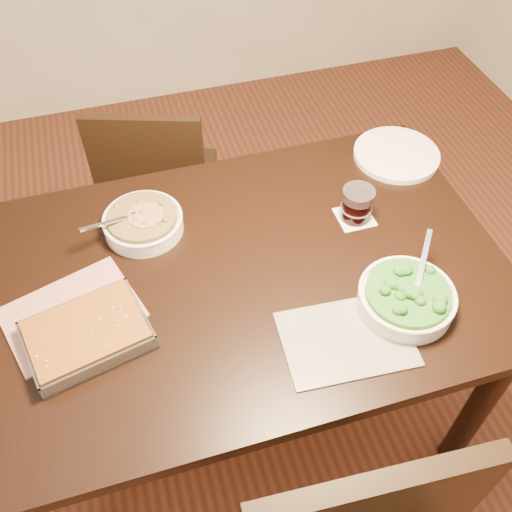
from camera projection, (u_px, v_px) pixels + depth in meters
ground at (242, 405)px, 2.04m from camera, size 4.00×4.00×0.00m
table at (238, 295)px, 1.55m from camera, size 1.40×0.90×0.75m
magazine_a at (72, 313)px, 1.39m from camera, size 0.36×0.31×0.01m
magazine_b at (346, 339)px, 1.34m from camera, size 0.32×0.24×0.01m
coaster at (355, 217)px, 1.60m from camera, size 0.10×0.10×0.00m
stew_bowl at (143, 222)px, 1.55m from camera, size 0.23×0.22×0.08m
broccoli_bowl at (406, 297)px, 1.38m from camera, size 0.24×0.25×0.09m
baking_dish at (87, 334)px, 1.32m from camera, size 0.31×0.26×0.05m
wine_tumbler at (357, 204)px, 1.56m from camera, size 0.09×0.09×0.10m
dinner_plate at (396, 155)px, 1.77m from camera, size 0.26×0.26×0.02m
chair_far at (158, 183)px, 2.12m from camera, size 0.49×0.49×0.83m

